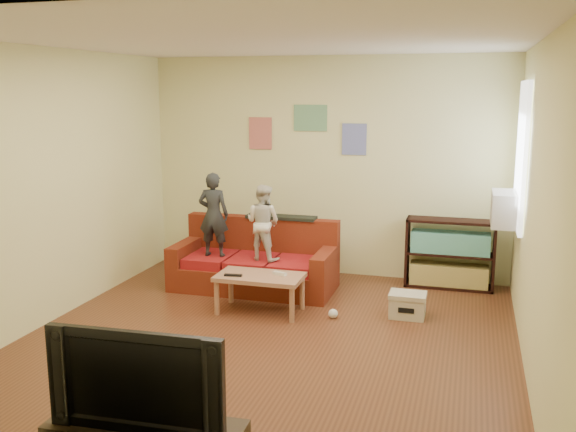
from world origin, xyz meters
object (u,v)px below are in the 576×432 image
(sofa, at_px, (256,265))
(file_box, at_px, (407,305))
(child_b, at_px, (263,222))
(television, at_px, (143,375))
(child_a, at_px, (213,215))
(coffee_table, at_px, (260,280))
(bookshelf, at_px, (450,257))

(sofa, relative_size, file_box, 5.04)
(child_b, relative_size, television, 0.84)
(child_a, height_order, coffee_table, child_a)
(child_a, relative_size, coffee_table, 1.09)
(sofa, bearing_deg, child_a, -160.07)
(bookshelf, relative_size, file_box, 2.74)
(bookshelf, xyz_separation_m, file_box, (-0.36, -1.17, -0.23))
(child_a, height_order, child_b, child_a)
(sofa, distance_m, child_a, 0.77)
(child_a, distance_m, child_b, 0.60)
(child_a, relative_size, bookshelf, 0.96)
(sofa, bearing_deg, coffee_table, -68.24)
(sofa, distance_m, coffee_table, 0.87)
(coffee_table, bearing_deg, child_a, 140.34)
(child_a, relative_size, file_box, 2.63)
(coffee_table, bearing_deg, sofa, 111.76)
(sofa, relative_size, bookshelf, 1.84)
(child_a, bearing_deg, child_b, 176.78)
(child_b, height_order, file_box, child_b)
(sofa, xyz_separation_m, coffee_table, (0.32, -0.81, 0.07))
(coffee_table, bearing_deg, file_box, 10.25)
(child_b, bearing_deg, television, 113.44)
(child_b, bearing_deg, sofa, -32.47)
(sofa, height_order, file_box, sofa)
(child_a, distance_m, coffee_table, 1.14)
(coffee_table, bearing_deg, television, -83.51)
(coffee_table, height_order, bookshelf, bookshelf)
(television, bearing_deg, child_a, 104.31)
(child_a, bearing_deg, sofa, -163.29)
(child_a, xyz_separation_m, television, (1.12, -3.72, -0.16))
(sofa, bearing_deg, file_box, -16.35)
(television, bearing_deg, file_box, 68.62)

